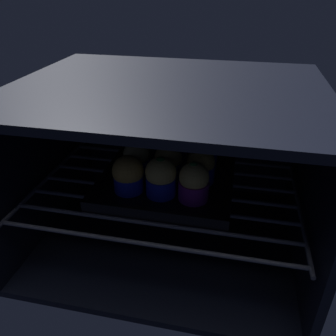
# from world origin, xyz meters

# --- Properties ---
(oven_cavity) EXTENTS (0.59, 0.47, 0.37)m
(oven_cavity) POSITION_xyz_m (0.00, 0.26, 0.17)
(oven_cavity) COLOR black
(oven_cavity) RESTS_ON ground
(oven_rack) EXTENTS (0.55, 0.42, 0.01)m
(oven_rack) POSITION_xyz_m (0.00, 0.22, 0.14)
(oven_rack) COLOR #444756
(oven_rack) RESTS_ON oven_cavity
(baking_tray) EXTENTS (0.28, 0.28, 0.02)m
(baking_tray) POSITION_xyz_m (0.00, 0.23, 0.15)
(baking_tray) COLOR black
(baking_tray) RESTS_ON oven_rack
(muffin_row0_col0) EXTENTS (0.06, 0.06, 0.08)m
(muffin_row0_col0) POSITION_xyz_m (-0.07, 0.16, 0.19)
(muffin_row0_col0) COLOR #1928B7
(muffin_row0_col0) RESTS_ON baking_tray
(muffin_row0_col1) EXTENTS (0.06, 0.06, 0.08)m
(muffin_row0_col1) POSITION_xyz_m (0.00, 0.16, 0.19)
(muffin_row0_col1) COLOR #1928B7
(muffin_row0_col1) RESTS_ON baking_tray
(muffin_row0_col2) EXTENTS (0.06, 0.06, 0.08)m
(muffin_row0_col2) POSITION_xyz_m (0.07, 0.16, 0.19)
(muffin_row0_col2) COLOR #7A238C
(muffin_row0_col2) RESTS_ON baking_tray
(muffin_row1_col0) EXTENTS (0.06, 0.06, 0.08)m
(muffin_row1_col0) POSITION_xyz_m (-0.07, 0.23, 0.19)
(muffin_row1_col0) COLOR #1928B7
(muffin_row1_col0) RESTS_ON baking_tray
(muffin_row1_col1) EXTENTS (0.06, 0.06, 0.08)m
(muffin_row1_col1) POSITION_xyz_m (-0.00, 0.23, 0.19)
(muffin_row1_col1) COLOR #1928B7
(muffin_row1_col1) RESTS_ON baking_tray
(muffin_row1_col2) EXTENTS (0.06, 0.06, 0.07)m
(muffin_row1_col2) POSITION_xyz_m (0.07, 0.23, 0.19)
(muffin_row1_col2) COLOR #1928B7
(muffin_row1_col2) RESTS_ON baking_tray
(muffin_row2_col0) EXTENTS (0.06, 0.06, 0.08)m
(muffin_row2_col0) POSITION_xyz_m (-0.07, 0.29, 0.19)
(muffin_row2_col0) COLOR #0C8C84
(muffin_row2_col0) RESTS_ON baking_tray
(muffin_row2_col1) EXTENTS (0.06, 0.06, 0.08)m
(muffin_row2_col1) POSITION_xyz_m (-0.00, 0.29, 0.19)
(muffin_row2_col1) COLOR #1928B7
(muffin_row2_col1) RESTS_ON baking_tray
(muffin_row2_col2) EXTENTS (0.06, 0.06, 0.08)m
(muffin_row2_col2) POSITION_xyz_m (0.07, 0.29, 0.19)
(muffin_row2_col2) COLOR #1928B7
(muffin_row2_col2) RESTS_ON baking_tray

